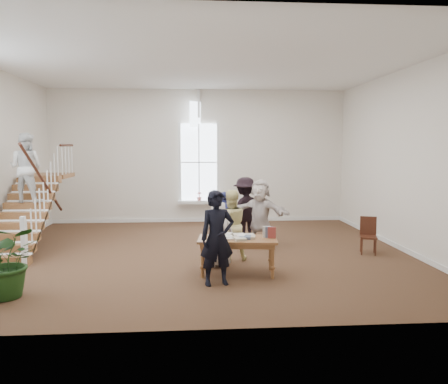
{
  "coord_description": "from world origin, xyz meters",
  "views": [
    {
      "loc": [
        -0.23,
        -10.46,
        2.59
      ],
      "look_at": [
        0.56,
        0.4,
        1.45
      ],
      "focal_mm": 35.0,
      "sensor_mm": 36.0,
      "label": 1
    }
  ],
  "objects": [
    {
      "name": "elderly_woman",
      "position": [
        0.33,
        -1.22,
        0.71
      ],
      "size": [
        0.73,
        0.5,
        1.42
      ],
      "primitive_type": "imported",
      "rotation": [
        0.0,
        0.0,
        3.07
      ],
      "color": "beige",
      "rests_on": "ground"
    },
    {
      "name": "staircase",
      "position": [
        -4.34,
        0.75,
        1.62
      ],
      "size": [
        1.1,
        4.1,
        2.92
      ],
      "color": "brown",
      "rests_on": "ground"
    },
    {
      "name": "ground",
      "position": [
        0.0,
        0.0,
        0.0
      ],
      "size": [
        10.0,
        10.0,
        0.0
      ],
      "primitive_type": "plane",
      "color": "#44301B",
      "rests_on": "ground"
    },
    {
      "name": "woman_cluster_a",
      "position": [
        0.59,
        0.66,
        0.71
      ],
      "size": [
        0.56,
        0.9,
        1.43
      ],
      "primitive_type": "imported",
      "rotation": [
        0.0,
        0.0,
        1.85
      ],
      "color": "navy",
      "rests_on": "ground"
    },
    {
      "name": "floor_plant",
      "position": [
        -3.4,
        -2.91,
        0.63
      ],
      "size": [
        1.32,
        1.21,
        1.26
      ],
      "primitive_type": "imported",
      "rotation": [
        0.0,
        0.0,
        0.22
      ],
      "color": "#173511",
      "rests_on": "ground"
    },
    {
      "name": "police_officer",
      "position": [
        0.23,
        -2.47,
        0.89
      ],
      "size": [
        0.73,
        0.56,
        1.78
      ],
      "primitive_type": "imported",
      "rotation": [
        0.0,
        0.0,
        0.22
      ],
      "color": "black",
      "rests_on": "ground"
    },
    {
      "name": "side_chair",
      "position": [
        4.02,
        -0.32,
        0.49
      ],
      "size": [
        0.48,
        0.48,
        0.89
      ],
      "rotation": [
        0.0,
        0.0,
        -0.31
      ],
      "color": "#3C1A10",
      "rests_on": "ground"
    },
    {
      "name": "woman_cluster_b",
      "position": [
        1.19,
        1.11,
        0.88
      ],
      "size": [
        1.31,
        1.09,
        1.77
      ],
      "primitive_type": "imported",
      "rotation": [
        0.0,
        0.0,
        3.6
      ],
      "color": "black",
      "rests_on": "ground"
    },
    {
      "name": "library_table",
      "position": [
        0.67,
        -1.81,
        0.66
      ],
      "size": [
        1.66,
        0.97,
        0.8
      ],
      "rotation": [
        0.0,
        0.0,
        -0.11
      ],
      "color": "brown",
      "rests_on": "ground"
    },
    {
      "name": "person_yellow",
      "position": [
        0.63,
        -0.72,
        0.81
      ],
      "size": [
        0.87,
        0.73,
        1.62
      ],
      "primitive_type": "imported",
      "rotation": [
        0.0,
        0.0,
        3.3
      ],
      "color": "#F6E799",
      "rests_on": "ground"
    },
    {
      "name": "woman_cluster_c",
      "position": [
        1.49,
        0.46,
        0.88
      ],
      "size": [
        1.68,
        1.22,
        1.76
      ],
      "primitive_type": "imported",
      "rotation": [
        0.0,
        0.0,
        5.8
      ],
      "color": "silver",
      "rests_on": "ground"
    },
    {
      "name": "room_shell",
      "position": [
        -0.0,
        4.39,
        0.4
      ],
      "size": [
        10.49,
        10.0,
        10.0
      ],
      "color": "silver",
      "rests_on": "ground"
    }
  ]
}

